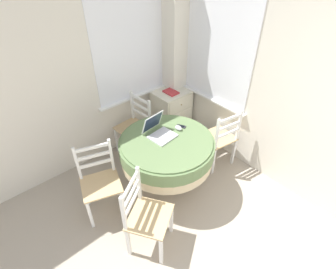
{
  "coord_description": "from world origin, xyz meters",
  "views": [
    {
      "loc": [
        -0.77,
        0.39,
        2.68
      ],
      "look_at": [
        0.94,
        2.36,
        0.69
      ],
      "focal_mm": 28.0,
      "sensor_mm": 36.0,
      "label": 1
    }
  ],
  "objects_px": {
    "laptop": "(159,131)",
    "dining_chair_camera_near": "(146,216)",
    "dining_chair_near_right_window": "(219,139)",
    "dining_chair_left_flank": "(100,182)",
    "round_dining_table": "(167,149)",
    "book_on_cabinet": "(171,92)",
    "cell_phone": "(181,126)",
    "computer_mouse": "(178,128)",
    "corner_cabinet": "(171,112)",
    "dining_chair_near_back_window": "(135,127)"
  },
  "relations": [
    {
      "from": "round_dining_table",
      "to": "dining_chair_left_flank",
      "type": "relative_size",
      "value": 1.25
    },
    {
      "from": "cell_phone",
      "to": "dining_chair_left_flank",
      "type": "bearing_deg",
      "value": 172.76
    },
    {
      "from": "cell_phone",
      "to": "dining_chair_near_back_window",
      "type": "xyz_separation_m",
      "value": [
        -0.2,
        0.76,
        -0.32
      ]
    },
    {
      "from": "round_dining_table",
      "to": "corner_cabinet",
      "type": "relative_size",
      "value": 1.49
    },
    {
      "from": "dining_chair_near_right_window",
      "to": "laptop",
      "type": "bearing_deg",
      "value": 161.18
    },
    {
      "from": "dining_chair_near_back_window",
      "to": "corner_cabinet",
      "type": "relative_size",
      "value": 1.19
    },
    {
      "from": "corner_cabinet",
      "to": "book_on_cabinet",
      "type": "bearing_deg",
      "value": -141.48
    },
    {
      "from": "dining_chair_near_right_window",
      "to": "dining_chair_near_back_window",
      "type": "bearing_deg",
      "value": 125.86
    },
    {
      "from": "corner_cabinet",
      "to": "dining_chair_camera_near",
      "type": "bearing_deg",
      "value": -138.87
    },
    {
      "from": "computer_mouse",
      "to": "dining_chair_near_back_window",
      "type": "bearing_deg",
      "value": 99.6
    },
    {
      "from": "round_dining_table",
      "to": "dining_chair_camera_near",
      "type": "distance_m",
      "value": 0.86
    },
    {
      "from": "computer_mouse",
      "to": "book_on_cabinet",
      "type": "distance_m",
      "value": 0.95
    },
    {
      "from": "dining_chair_left_flank",
      "to": "book_on_cabinet",
      "type": "height_order",
      "value": "dining_chair_left_flank"
    },
    {
      "from": "dining_chair_near_right_window",
      "to": "dining_chair_left_flank",
      "type": "xyz_separation_m",
      "value": [
        -1.64,
        0.37,
        0.0
      ]
    },
    {
      "from": "laptop",
      "to": "dining_chair_left_flank",
      "type": "height_order",
      "value": "laptop"
    },
    {
      "from": "laptop",
      "to": "dining_chair_camera_near",
      "type": "xyz_separation_m",
      "value": [
        -0.69,
        -0.61,
        -0.37
      ]
    },
    {
      "from": "dining_chair_near_back_window",
      "to": "round_dining_table",
      "type": "bearing_deg",
      "value": -97.53
    },
    {
      "from": "computer_mouse",
      "to": "corner_cabinet",
      "type": "relative_size",
      "value": 0.13
    },
    {
      "from": "cell_phone",
      "to": "book_on_cabinet",
      "type": "height_order",
      "value": "book_on_cabinet"
    },
    {
      "from": "dining_chair_left_flank",
      "to": "round_dining_table",
      "type": "bearing_deg",
      "value": -15.56
    },
    {
      "from": "laptop",
      "to": "book_on_cabinet",
      "type": "bearing_deg",
      "value": 40.82
    },
    {
      "from": "round_dining_table",
      "to": "computer_mouse",
      "type": "xyz_separation_m",
      "value": [
        0.24,
        0.06,
        0.17
      ]
    },
    {
      "from": "dining_chair_camera_near",
      "to": "corner_cabinet",
      "type": "bearing_deg",
      "value": 41.13
    },
    {
      "from": "dining_chair_near_back_window",
      "to": "dining_chair_near_right_window",
      "type": "distance_m",
      "value": 1.22
    },
    {
      "from": "dining_chair_near_right_window",
      "to": "computer_mouse",
      "type": "bearing_deg",
      "value": 160.17
    },
    {
      "from": "laptop",
      "to": "dining_chair_camera_near",
      "type": "bearing_deg",
      "value": -138.34
    },
    {
      "from": "cell_phone",
      "to": "dining_chair_left_flank",
      "type": "distance_m",
      "value": 1.17
    },
    {
      "from": "dining_chair_camera_near",
      "to": "dining_chair_left_flank",
      "type": "relative_size",
      "value": 1.0
    },
    {
      "from": "dining_chair_left_flank",
      "to": "dining_chair_camera_near",
      "type": "bearing_deg",
      "value": -80.59
    },
    {
      "from": "cell_phone",
      "to": "book_on_cabinet",
      "type": "bearing_deg",
      "value": 56.72
    },
    {
      "from": "laptop",
      "to": "dining_chair_camera_near",
      "type": "distance_m",
      "value": 0.99
    },
    {
      "from": "dining_chair_left_flank",
      "to": "dining_chair_near_back_window",
      "type": "bearing_deg",
      "value": 33.92
    },
    {
      "from": "round_dining_table",
      "to": "book_on_cabinet",
      "type": "xyz_separation_m",
      "value": [
        0.8,
        0.83,
        0.15
      ]
    },
    {
      "from": "cell_phone",
      "to": "corner_cabinet",
      "type": "height_order",
      "value": "cell_phone"
    },
    {
      "from": "dining_chair_camera_near",
      "to": "corner_cabinet",
      "type": "relative_size",
      "value": 1.19
    },
    {
      "from": "cell_phone",
      "to": "dining_chair_near_right_window",
      "type": "height_order",
      "value": "dining_chair_near_right_window"
    },
    {
      "from": "cell_phone",
      "to": "dining_chair_near_back_window",
      "type": "bearing_deg",
      "value": 104.68
    },
    {
      "from": "laptop",
      "to": "computer_mouse",
      "type": "relative_size",
      "value": 3.64
    },
    {
      "from": "round_dining_table",
      "to": "dining_chair_camera_near",
      "type": "height_order",
      "value": "dining_chair_camera_near"
    },
    {
      "from": "computer_mouse",
      "to": "dining_chair_left_flank",
      "type": "height_order",
      "value": "dining_chair_left_flank"
    },
    {
      "from": "book_on_cabinet",
      "to": "computer_mouse",
      "type": "bearing_deg",
      "value": -125.96
    },
    {
      "from": "round_dining_table",
      "to": "laptop",
      "type": "relative_size",
      "value": 3.15
    },
    {
      "from": "cell_phone",
      "to": "dining_chair_left_flank",
      "type": "height_order",
      "value": "dining_chair_left_flank"
    },
    {
      "from": "laptop",
      "to": "dining_chair_near_right_window",
      "type": "relative_size",
      "value": 0.4
    },
    {
      "from": "laptop",
      "to": "dining_chair_near_right_window",
      "type": "distance_m",
      "value": 0.96
    },
    {
      "from": "dining_chair_near_back_window",
      "to": "dining_chair_left_flank",
      "type": "relative_size",
      "value": 1.0
    },
    {
      "from": "book_on_cabinet",
      "to": "dining_chair_near_back_window",
      "type": "bearing_deg",
      "value": 179.14
    },
    {
      "from": "dining_chair_camera_near",
      "to": "round_dining_table",
      "type": "bearing_deg",
      "value": 34.54
    },
    {
      "from": "dining_chair_camera_near",
      "to": "book_on_cabinet",
      "type": "distance_m",
      "value": 2.01
    },
    {
      "from": "dining_chair_camera_near",
      "to": "cell_phone",
      "type": "bearing_deg",
      "value": 29.15
    }
  ]
}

